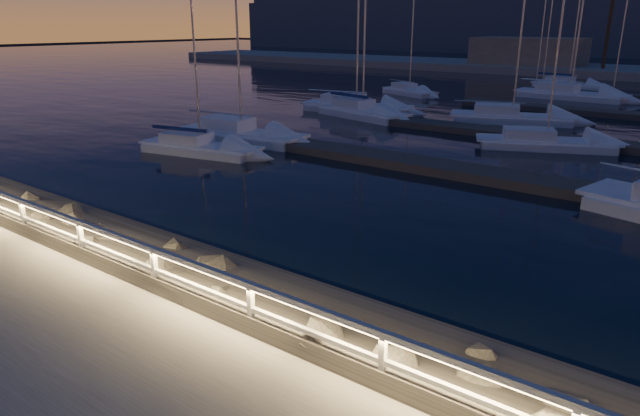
# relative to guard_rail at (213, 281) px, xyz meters

# --- Properties ---
(ground) EXTENTS (400.00, 400.00, 0.00)m
(ground) POSITION_rel_guard_rail_xyz_m (0.07, 0.00, -0.77)
(ground) COLOR #AEA89D
(ground) RESTS_ON ground
(harbor_water) EXTENTS (400.00, 440.00, 0.60)m
(harbor_water) POSITION_rel_guard_rail_xyz_m (0.07, 31.22, -1.74)
(harbor_water) COLOR black
(harbor_water) RESTS_ON ground
(guard_rail) EXTENTS (44.11, 0.12, 1.06)m
(guard_rail) POSITION_rel_guard_rail_xyz_m (0.00, 0.00, 0.00)
(guard_rail) COLOR white
(guard_rail) RESTS_ON ground
(riprap) EXTENTS (36.96, 3.04, 1.35)m
(riprap) POSITION_rel_guard_rail_xyz_m (2.25, 1.51, -0.99)
(riprap) COLOR #666157
(riprap) RESTS_ON ground
(floating_docks) EXTENTS (22.00, 36.00, 0.40)m
(floating_docks) POSITION_rel_guard_rail_xyz_m (0.07, 32.50, -1.17)
(floating_docks) COLOR #534B45
(floating_docks) RESTS_ON ground
(distant_hills) EXTENTS (230.00, 37.50, 18.00)m
(distant_hills) POSITION_rel_guard_rail_xyz_m (-22.06, 133.69, 3.96)
(distant_hills) COLOR #3E4A5F
(distant_hills) RESTS_ON ground
(sailboat_a) EXTENTS (8.06, 3.38, 13.39)m
(sailboat_a) POSITION_rel_guard_rail_xyz_m (-14.88, 15.53, -0.91)
(sailboat_a) COLOR white
(sailboat_a) RESTS_ON ground
(sailboat_b) EXTENTS (6.87, 3.28, 11.30)m
(sailboat_b) POSITION_rel_guard_rail_xyz_m (-14.26, 11.96, -0.98)
(sailboat_b) COLOR white
(sailboat_b) RESTS_ON ground
(sailboat_c) EXTENTS (7.38, 4.78, 12.24)m
(sailboat_c) POSITION_rel_guard_rail_xyz_m (-0.56, 23.97, -0.98)
(sailboat_c) COLOR white
(sailboat_c) RESTS_ON ground
(sailboat_e) EXTENTS (7.90, 3.92, 13.05)m
(sailboat_e) POSITION_rel_guard_rail_xyz_m (-14.07, 26.85, -0.91)
(sailboat_e) COLOR white
(sailboat_e) RESTS_ON ground
(sailboat_f) EXTENTS (8.64, 4.03, 14.21)m
(sailboat_f) POSITION_rel_guard_rail_xyz_m (-16.01, 28.81, -0.91)
(sailboat_f) COLOR white
(sailboat_f) RESTS_ON ground
(sailboat_g) EXTENTS (8.34, 4.84, 13.68)m
(sailboat_g) POSITION_rel_guard_rail_xyz_m (-4.98, 31.19, -0.95)
(sailboat_g) COLOR white
(sailboat_g) RESTS_ON ground
(sailboat_i) EXTENTS (6.35, 3.82, 10.54)m
(sailboat_i) POSITION_rel_guard_rail_xyz_m (-17.88, 40.62, -0.97)
(sailboat_i) COLOR white
(sailboat_i) RESTS_ON ground
(sailboat_k) EXTENTS (9.41, 3.17, 15.77)m
(sailboat_k) POSITION_rel_guard_rail_xyz_m (-5.28, 46.57, -0.90)
(sailboat_k) COLOR white
(sailboat_k) RESTS_ON ground
(sailboat_m) EXTENTS (7.37, 2.90, 12.31)m
(sailboat_m) POSITION_rel_guard_rail_xyz_m (-7.61, 55.02, -0.93)
(sailboat_m) COLOR white
(sailboat_m) RESTS_ON ground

